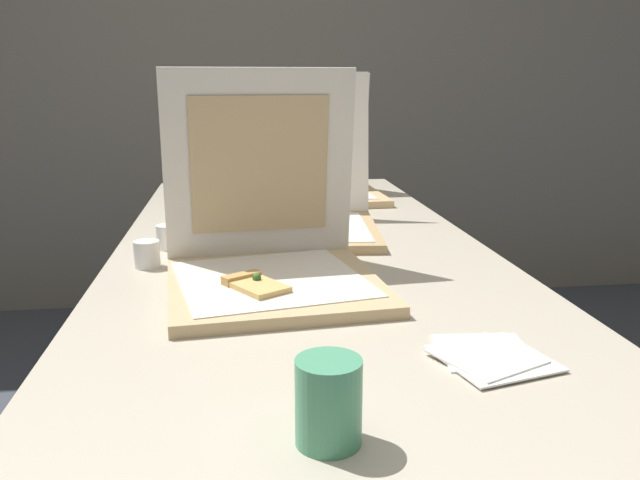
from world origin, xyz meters
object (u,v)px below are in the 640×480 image
at_px(cup_white_mid, 168,237).
at_px(cup_printed_front, 328,402).
at_px(table, 303,269).
at_px(cup_white_near_center, 147,254).
at_px(napkin_pile, 489,355).
at_px(pizza_box_front, 271,256).
at_px(pizza_box_middle, 300,209).
at_px(pizza_box_back, 319,180).

xyz_separation_m(cup_white_mid, cup_printed_front, (0.25, -0.87, 0.02)).
distance_m(table, cup_white_near_center, 0.37).
xyz_separation_m(cup_white_near_center, napkin_pile, (0.54, -0.53, -0.02)).
bearing_deg(cup_printed_front, napkin_pile, 35.99).
bearing_deg(pizza_box_front, napkin_pile, -57.95).
xyz_separation_m(pizza_box_front, cup_white_near_center, (-0.25, 0.16, -0.03)).
height_order(pizza_box_middle, cup_white_mid, pizza_box_middle).
xyz_separation_m(table, cup_printed_front, (-0.06, -0.83, 0.10)).
height_order(cup_white_near_center, napkin_pile, cup_white_near_center).
height_order(pizza_box_front, pizza_box_middle, pizza_box_front).
bearing_deg(pizza_box_front, cup_printed_front, -92.32).
height_order(pizza_box_back, cup_white_near_center, pizza_box_back).
height_order(table, pizza_box_middle, pizza_box_middle).
relative_size(cup_white_mid, cup_white_near_center, 1.00).
height_order(cup_white_mid, napkin_pile, cup_white_mid).
distance_m(pizza_box_front, cup_white_near_center, 0.30).
bearing_deg(pizza_box_front, cup_white_near_center, 142.15).
relative_size(pizza_box_front, pizza_box_back, 1.04).
bearing_deg(napkin_pile, pizza_box_front, 127.57).
xyz_separation_m(table, pizza_box_middle, (0.01, 0.18, 0.11)).
xyz_separation_m(table, cup_white_mid, (-0.31, 0.05, 0.08)).
distance_m(pizza_box_middle, napkin_pile, 0.85).
bearing_deg(cup_white_mid, cup_printed_front, -73.71).
bearing_deg(pizza_box_front, pizza_box_back, 71.71).
distance_m(table, pizza_box_back, 0.70).
height_order(pizza_box_front, napkin_pile, pizza_box_front).
distance_m(pizza_box_middle, cup_white_near_center, 0.46).
distance_m(pizza_box_back, napkin_pile, 1.32).
bearing_deg(cup_white_mid, cup_white_near_center, -101.12).
height_order(pizza_box_front, pizza_box_back, pizza_box_front).
bearing_deg(pizza_box_back, table, -103.16).
relative_size(pizza_box_back, napkin_pile, 2.20).
height_order(pizza_box_middle, cup_printed_front, pizza_box_middle).
height_order(table, cup_printed_front, cup_printed_front).
bearing_deg(table, napkin_pile, -72.68).
height_order(pizza_box_middle, napkin_pile, pizza_box_middle).
bearing_deg(napkin_pile, table, 107.32).
relative_size(pizza_box_middle, cup_white_near_center, 8.69).
xyz_separation_m(pizza_box_back, cup_white_mid, (-0.44, -0.63, -0.03)).
distance_m(table, pizza_box_middle, 0.21).
relative_size(pizza_box_front, pizza_box_middle, 0.87).
bearing_deg(cup_printed_front, cup_white_near_center, 111.48).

